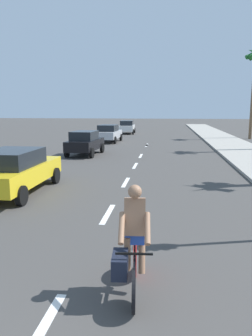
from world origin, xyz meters
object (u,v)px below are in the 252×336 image
parked_car_yellow (14,170)px  parked_car_black (85,142)px  cyclist (132,245)px  parked_car_white (127,127)px  parked_car_silver (109,133)px

parked_car_yellow → parked_car_black: (0.12, 9.79, -0.01)m
cyclist → parked_car_yellow: bearing=-55.1°
cyclist → parked_car_white: 34.80m
cyclist → parked_car_black: bearing=-77.7°
parked_car_black → parked_car_white: size_ratio=0.97×
parked_car_yellow → cyclist: bearing=-50.2°
parked_car_silver → parked_car_yellow: bearing=-88.0°
parked_car_yellow → parked_car_silver: bearing=89.7°
parked_car_black → parked_car_white: bearing=91.6°
parked_car_yellow → parked_car_silver: 18.23m
cyclist → parked_car_black: 16.44m
cyclist → parked_car_black: (-4.78, 15.73, 0.00)m
cyclist → parked_car_yellow: (-4.91, 5.94, 0.01)m
parked_car_yellow → parked_car_white: (0.57, 28.58, -0.01)m
parked_car_silver → parked_car_white: same height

